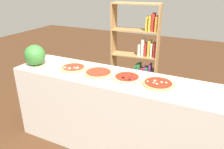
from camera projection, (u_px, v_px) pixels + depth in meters
name	position (u px, v px, depth m)	size (l,w,h in m)	color
ground_plane	(112.00, 144.00, 2.66)	(12.00, 12.00, 0.00)	#4C2D19
counter	(112.00, 113.00, 2.49)	(2.26, 0.58, 0.90)	beige
parchment_paper	(112.00, 76.00, 2.31)	(1.85, 0.37, 0.00)	tan
pizza_mozzarella_0	(73.00, 68.00, 2.50)	(0.29, 0.29, 0.03)	#DBB26B
pizza_plain_1	(98.00, 73.00, 2.37)	(0.30, 0.30, 0.02)	#DBB26B
pizza_pepperoni_2	(127.00, 77.00, 2.25)	(0.30, 0.30, 0.03)	#E5C17F
pizza_mushroom_3	(158.00, 83.00, 2.12)	(0.30, 0.30, 0.03)	tan
watermelon	(35.00, 55.00, 2.58)	(0.24, 0.24, 0.24)	#387A33
bookshelf	(140.00, 58.00, 3.40)	(0.73, 0.33, 1.55)	#A87A47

